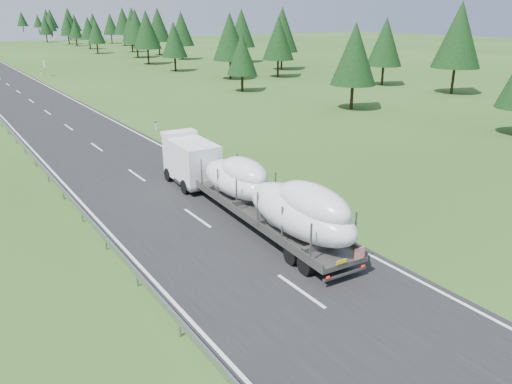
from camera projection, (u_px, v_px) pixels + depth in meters
ground at (301, 291)px, 19.96m from camera, size 400.00×400.00×0.00m
highway_sign at (44, 65)px, 85.72m from camera, size 0.08×0.90×2.60m
tree_line_right at (149, 26)px, 128.70m from camera, size 27.97×327.36×12.09m
boat_truck at (252, 187)px, 25.99m from camera, size 3.08×17.31×3.53m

